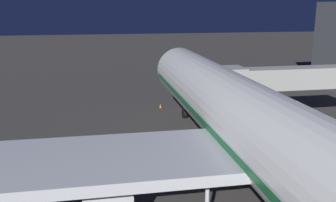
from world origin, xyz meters
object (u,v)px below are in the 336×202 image
at_px(airliner_at_gate, 268,139).
at_px(traffic_cone_nose_starboard, 160,106).
at_px(traffic_cone_nose_port, 191,104).
at_px(jet_bridge, 277,79).

xyz_separation_m(airliner_at_gate, traffic_cone_nose_starboard, (2.20, -29.40, -5.31)).
height_order(airliner_at_gate, traffic_cone_nose_starboard, airliner_at_gate).
height_order(airliner_at_gate, traffic_cone_nose_port, airliner_at_gate).
bearing_deg(airliner_at_gate, traffic_cone_nose_port, -94.28).
relative_size(airliner_at_gate, jet_bridge, 3.38).
relative_size(jet_bridge, traffic_cone_nose_starboard, 33.01).
relative_size(airliner_at_gate, traffic_cone_nose_port, 111.72).
bearing_deg(traffic_cone_nose_starboard, jet_bridge, 139.27).
relative_size(traffic_cone_nose_port, traffic_cone_nose_starboard, 1.00).
height_order(jet_bridge, traffic_cone_nose_port, jet_bridge).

